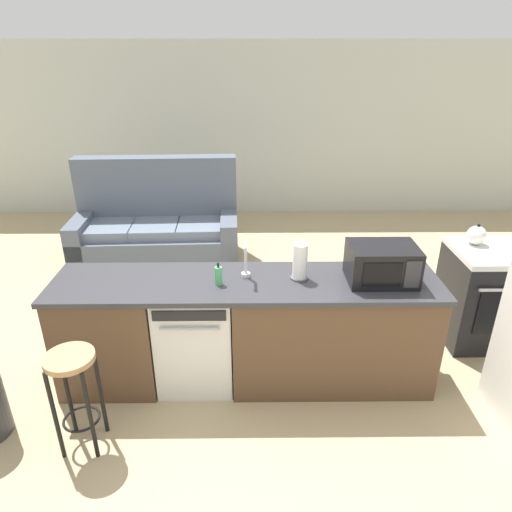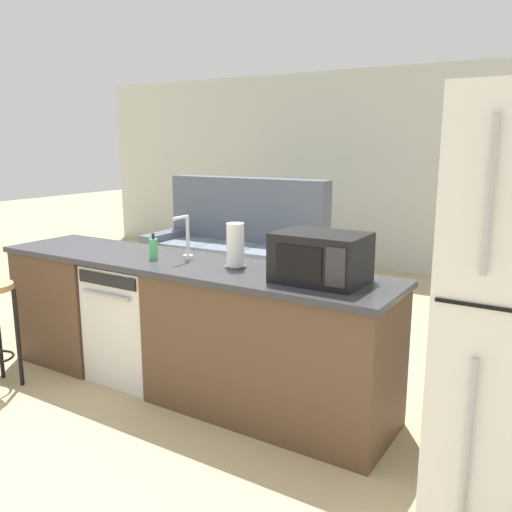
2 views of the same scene
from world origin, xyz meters
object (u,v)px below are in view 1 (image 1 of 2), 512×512
object	(u,v)px
dishwasher	(196,334)
soap_bottle	(219,275)
couch	(158,230)
stove_range	(489,295)
bar_stool	(74,382)
paper_towel_roll	(300,262)
microwave	(382,264)
kettle	(477,235)

from	to	relation	value
dishwasher	soap_bottle	size ratio (longest dim) A/B	4.77
couch	dishwasher	bearing A→B (deg)	-72.49
stove_range	bar_stool	xyz separation A→B (m)	(-3.31, -1.24, 0.08)
dishwasher	paper_towel_roll	world-z (taller)	paper_towel_roll
stove_range	microwave	distance (m)	1.44
soap_bottle	stove_range	bearing A→B (deg)	13.99
stove_range	bar_stool	world-z (taller)	stove_range
bar_stool	paper_towel_roll	bearing A→B (deg)	25.74
dishwasher	stove_range	distance (m)	2.66
microwave	kettle	world-z (taller)	microwave
dishwasher	paper_towel_roll	bearing A→B (deg)	2.68
dishwasher	couch	distance (m)	2.47
soap_bottle	microwave	bearing A→B (deg)	2.29
microwave	couch	size ratio (longest dim) A/B	0.25
dishwasher	kettle	size ratio (longest dim) A/B	4.10
microwave	couch	world-z (taller)	couch
microwave	kettle	bearing A→B (deg)	33.58
bar_stool	couch	size ratio (longest dim) A/B	0.36
dishwasher	kettle	world-z (taller)	kettle
soap_bottle	bar_stool	xyz separation A→B (m)	(-0.91, -0.64, -0.44)
microwave	stove_range	bearing A→B (deg)	24.79
dishwasher	paper_towel_roll	xyz separation A→B (m)	(0.80, 0.04, 0.62)
stove_range	paper_towel_roll	distance (m)	1.96
soap_bottle	kettle	world-z (taller)	kettle
bar_stool	couch	xyz separation A→B (m)	(-0.03, 3.04, -0.14)
kettle	bar_stool	world-z (taller)	kettle
kettle	couch	distance (m)	3.64
dishwasher	microwave	size ratio (longest dim) A/B	1.68
dishwasher	soap_bottle	bearing A→B (deg)	-14.09
dishwasher	bar_stool	distance (m)	1.00
soap_bottle	bar_stool	world-z (taller)	soap_bottle
paper_towel_roll	kettle	size ratio (longest dim) A/B	1.38
kettle	couch	bearing A→B (deg)	152.22
microwave	paper_towel_roll	xyz separation A→B (m)	(-0.60, 0.04, -0.00)
microwave	paper_towel_roll	size ratio (longest dim) A/B	1.77
stove_range	couch	xyz separation A→B (m)	(-3.34, 1.80, -0.06)
dishwasher	bar_stool	world-z (taller)	dishwasher
couch	paper_towel_roll	bearing A→B (deg)	-56.24
paper_towel_roll	kettle	world-z (taller)	paper_towel_roll
kettle	bar_stool	distance (m)	3.46
couch	microwave	bearing A→B (deg)	-47.56
dishwasher	stove_range	world-z (taller)	stove_range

